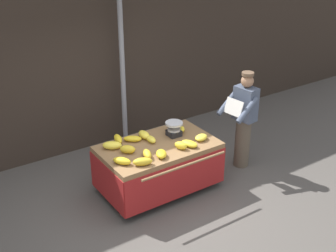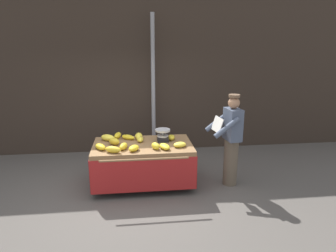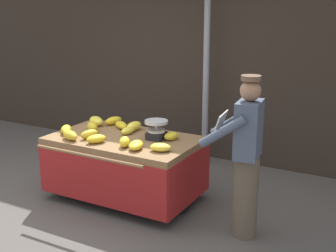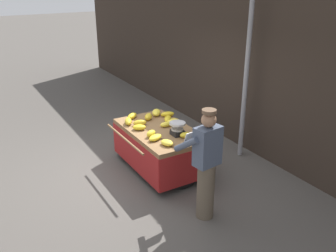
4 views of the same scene
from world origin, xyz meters
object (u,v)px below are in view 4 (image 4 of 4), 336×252
(weighing_scale, at_px, (177,129))
(banana_bunch_12, at_px, (186,135))
(banana_bunch_9, at_px, (173,122))
(banana_bunch_13, at_px, (166,124))
(banana_bunch_0, at_px, (155,138))
(vendor_person, at_px, (206,164))
(banana_bunch_11, at_px, (132,116))
(street_pole, at_px, (246,77))
(banana_bunch_8, at_px, (167,143))
(banana_bunch_6, at_px, (156,113))
(banana_bunch_7, at_px, (128,121))
(banana_bunch_5, at_px, (167,114))
(banana_bunch_1, at_px, (148,117))
(banana_bunch_10, at_px, (151,134))
(banana_bunch_4, at_px, (139,127))
(banana_bunch_2, at_px, (140,123))
(banana_bunch_3, at_px, (168,119))
(banana_cart, at_px, (160,140))

(weighing_scale, relative_size, banana_bunch_12, 1.37)
(banana_bunch_9, relative_size, banana_bunch_13, 1.14)
(banana_bunch_0, relative_size, vendor_person, 0.16)
(vendor_person, bearing_deg, banana_bunch_11, -178.98)
(street_pole, height_order, weighing_scale, street_pole)
(banana_bunch_8, distance_m, banana_bunch_13, 0.79)
(banana_bunch_6, distance_m, banana_bunch_12, 1.20)
(banana_bunch_0, xyz_separation_m, banana_bunch_7, (-0.88, -0.09, 0.01))
(banana_bunch_0, xyz_separation_m, banana_bunch_11, (-1.11, 0.10, 0.00))
(banana_bunch_5, height_order, banana_bunch_8, banana_bunch_5)
(banana_bunch_7, distance_m, banana_bunch_9, 0.84)
(banana_bunch_12, bearing_deg, banana_bunch_11, -163.13)
(banana_bunch_1, relative_size, banana_bunch_13, 1.04)
(banana_bunch_11, bearing_deg, banana_bunch_6, 78.86)
(banana_bunch_10, bearing_deg, banana_bunch_1, 155.18)
(banana_bunch_4, bearing_deg, banana_bunch_7, -171.45)
(banana_bunch_2, distance_m, vendor_person, 1.95)
(banana_bunch_3, xyz_separation_m, banana_bunch_11, (-0.47, -0.52, 0.01))
(banana_bunch_3, bearing_deg, banana_bunch_5, 151.04)
(banana_bunch_1, xyz_separation_m, vendor_person, (2.12, -0.20, 0.01))
(banana_bunch_5, bearing_deg, banana_cart, -42.89)
(vendor_person, bearing_deg, banana_bunch_9, 164.01)
(banana_cart, relative_size, banana_bunch_10, 8.99)
(banana_bunch_7, distance_m, banana_bunch_8, 1.17)
(banana_cart, xyz_separation_m, banana_bunch_9, (-0.06, 0.32, 0.27))
(banana_bunch_2, relative_size, vendor_person, 0.14)
(banana_bunch_6, bearing_deg, banana_bunch_4, -52.16)
(banana_bunch_7, bearing_deg, banana_bunch_8, 7.47)
(weighing_scale, distance_m, banana_bunch_4, 0.72)
(banana_bunch_13, bearing_deg, banana_bunch_4, -104.14)
(banana_bunch_2, bearing_deg, banana_bunch_1, 122.50)
(banana_bunch_1, relative_size, banana_bunch_12, 1.14)
(banana_bunch_4, distance_m, banana_bunch_6, 0.78)
(banana_bunch_2, height_order, banana_bunch_12, banana_bunch_2)
(banana_bunch_3, distance_m, banana_bunch_10, 0.78)
(banana_bunch_2, distance_m, banana_bunch_11, 0.40)
(banana_bunch_0, height_order, banana_bunch_7, banana_bunch_7)
(banana_cart, distance_m, banana_bunch_4, 0.46)
(banana_bunch_1, height_order, vendor_person, vendor_person)
(weighing_scale, bearing_deg, banana_bunch_13, 177.72)
(weighing_scale, bearing_deg, street_pole, 92.23)
(banana_bunch_2, bearing_deg, banana_bunch_11, 175.27)
(banana_bunch_9, bearing_deg, banana_bunch_12, -11.90)
(banana_bunch_13, bearing_deg, banana_bunch_2, -128.39)
(banana_bunch_4, bearing_deg, banana_bunch_3, 98.89)
(banana_bunch_1, height_order, banana_bunch_13, banana_bunch_1)
(banana_bunch_5, height_order, banana_bunch_9, banana_bunch_9)
(banana_bunch_2, height_order, banana_bunch_3, banana_bunch_2)
(banana_bunch_4, bearing_deg, banana_bunch_10, 5.81)
(banana_bunch_13, bearing_deg, banana_bunch_10, -60.34)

